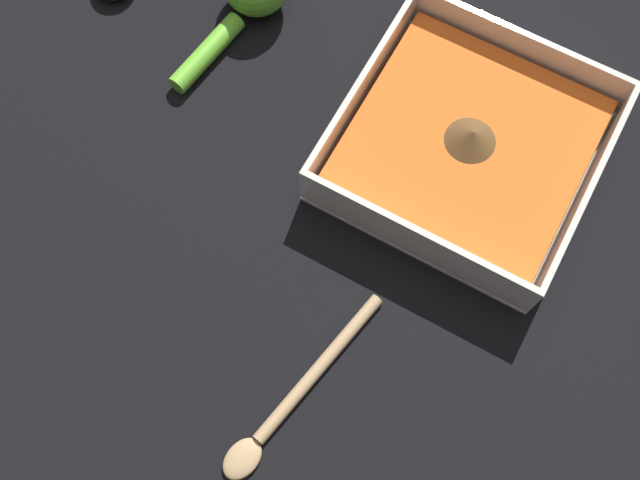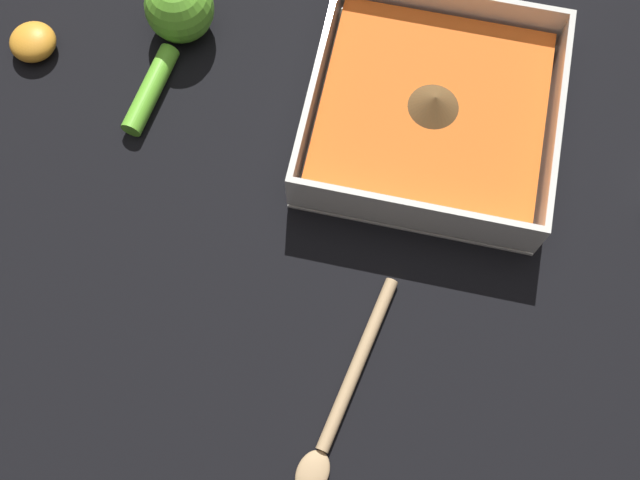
# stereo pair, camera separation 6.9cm
# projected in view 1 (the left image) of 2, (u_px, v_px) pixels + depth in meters

# --- Properties ---
(ground_plane) EXTENTS (4.00, 4.00, 0.00)m
(ground_plane) POSITION_uv_depth(u_px,v_px,m) (477.00, 213.00, 0.73)
(ground_plane) COLOR black
(square_dish) EXTENTS (0.24, 0.24, 0.06)m
(square_dish) POSITION_uv_depth(u_px,v_px,m) (469.00, 148.00, 0.73)
(square_dish) COLOR silver
(square_dish) RESTS_ON ground_plane
(wooden_spoon) EXTENTS (0.06, 0.21, 0.01)m
(wooden_spoon) POSITION_uv_depth(u_px,v_px,m) (298.00, 397.00, 0.66)
(wooden_spoon) COLOR tan
(wooden_spoon) RESTS_ON ground_plane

